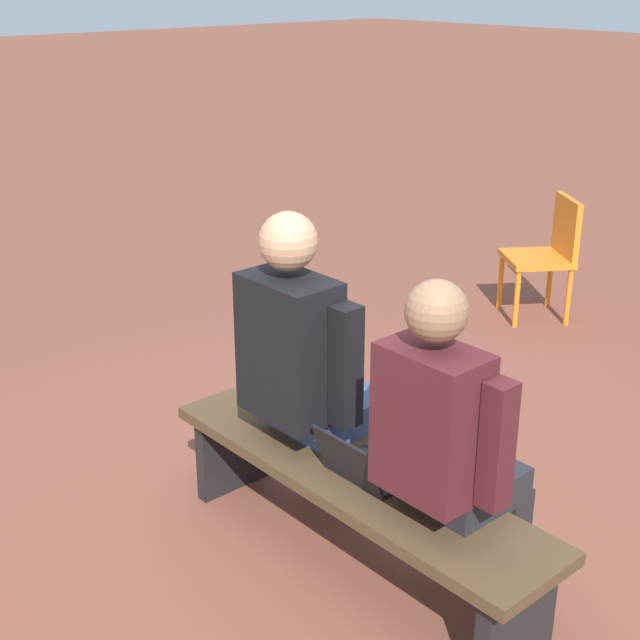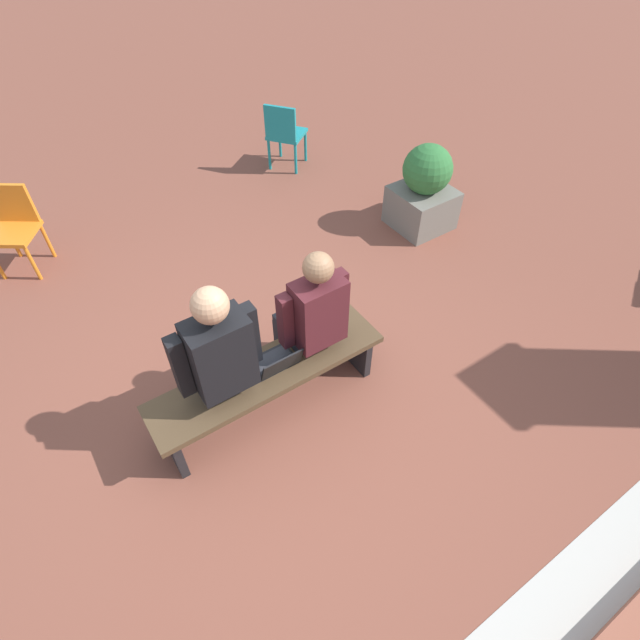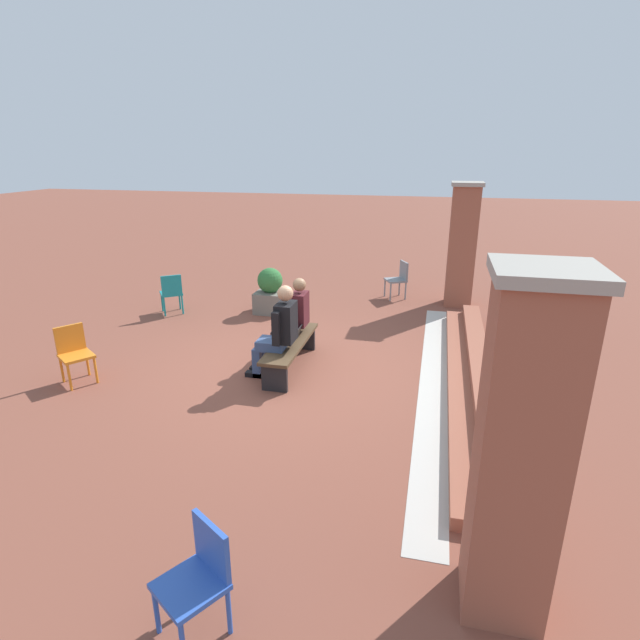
% 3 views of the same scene
% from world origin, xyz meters
% --- Properties ---
extents(ground_plane, '(60.00, 60.00, 0.00)m').
position_xyz_m(ground_plane, '(0.00, 0.00, 0.00)').
color(ground_plane, brown).
extents(bench, '(1.80, 0.44, 0.45)m').
position_xyz_m(bench, '(-0.05, -0.03, 0.35)').
color(bench, '#4C3823').
rests_on(bench, ground).
extents(person_student, '(0.54, 0.69, 1.35)m').
position_xyz_m(person_student, '(-0.47, -0.10, 0.72)').
color(person_student, '#232328').
rests_on(person_student, ground).
extents(person_adult, '(0.59, 0.75, 1.42)m').
position_xyz_m(person_adult, '(0.28, -0.10, 0.75)').
color(person_adult, '#384C75').
rests_on(person_adult, ground).
extents(laptop, '(0.32, 0.29, 0.21)m').
position_xyz_m(laptop, '(-0.12, -0.02, 0.50)').
color(laptop, black).
rests_on(laptop, bench).
extents(plastic_chair_near_bench_right, '(0.59, 0.59, 0.84)m').
position_xyz_m(plastic_chair_near_bench_right, '(-2.08, -3.17, 0.48)').
color(plastic_chair_near_bench_right, teal).
rests_on(plastic_chair_near_bench_right, ground).
extents(plastic_chair_by_pillar, '(0.58, 0.58, 0.84)m').
position_xyz_m(plastic_chair_by_pillar, '(1.11, -2.96, 0.48)').
color(plastic_chair_by_pillar, orange).
rests_on(plastic_chair_by_pillar, ground).
extents(planter, '(0.60, 0.60, 0.94)m').
position_xyz_m(planter, '(-2.66, -1.24, 0.44)').
color(planter, '#6B665B').
rests_on(planter, ground).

